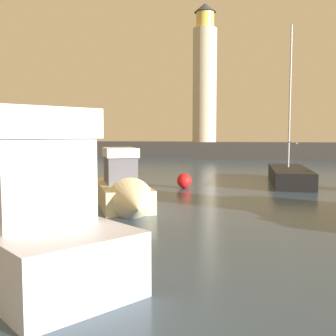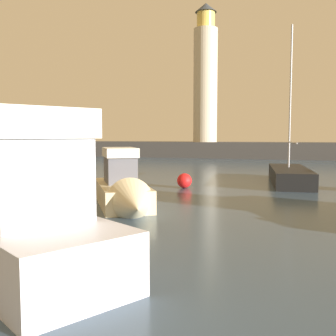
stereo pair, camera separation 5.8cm
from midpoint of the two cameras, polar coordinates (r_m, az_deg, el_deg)
name	(u,v)px [view 1 (the left image)]	position (r m, az deg, el deg)	size (l,w,h in m)	color
ground_plane	(204,178)	(29.30, 5.11, -1.52)	(220.00, 220.00, 0.00)	#384C60
breakwater	(243,150)	(56.10, 10.70, 2.55)	(96.40, 5.22, 2.23)	#423F3D
lighthouse	(205,77)	(57.47, 5.28, 12.93)	(3.36, 3.36, 19.33)	beige
motorboat_1	(2,215)	(11.20, -23.00, -6.25)	(8.94, 6.78, 4.27)	silver
motorboat_3	(125,190)	(17.40, -6.39, -3.22)	(5.33, 6.99, 3.05)	beige
sailboat_moored	(289,175)	(27.39, 17.05, -0.98)	(3.04, 8.46, 10.52)	black
mooring_buoy	(184,181)	(23.92, 2.29, -1.84)	(0.89, 0.89, 0.89)	red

